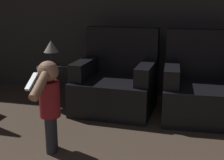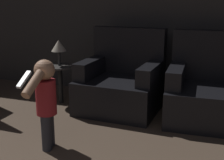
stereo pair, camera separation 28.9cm
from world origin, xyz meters
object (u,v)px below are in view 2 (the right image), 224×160
Objects in this scene: lamp at (59,46)px; armchair_right at (210,92)px; armchair_left at (122,83)px; person_toddler at (45,97)px.

armchair_right is at bearing 2.08° from lamp.
armchair_right reaches higher than lamp.
armchair_right is 1.85m from lamp.
armchair_right is at bearing 1.84° from armchair_left.
lamp is (-0.79, -0.07, 0.41)m from armchair_left.
armchair_left is 1.00× the size of armchair_right.
armchair_left is 1.18× the size of person_toddler.
person_toddler is 1.26m from lamp.
armchair_left reaches higher than lamp.
armchair_left is 1.01m from armchair_right.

